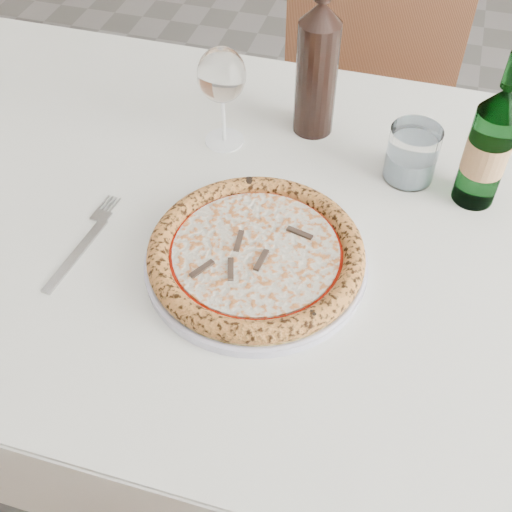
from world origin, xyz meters
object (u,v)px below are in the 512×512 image
object	(u,v)px
chair_far	(364,87)
pizza	(256,253)
dining_table	(273,255)
beer_bottle	(489,147)
wine_glass	(222,77)
plate	(256,261)
tumbler	(411,157)
wine_bottle	(317,67)

from	to	relation	value
chair_far	pizza	distance (m)	0.89
dining_table	chair_far	distance (m)	0.76
dining_table	beer_bottle	xyz separation A→B (m)	(0.29, 0.13, 0.19)
pizza	beer_bottle	xyz separation A→B (m)	(0.29, 0.23, 0.08)
dining_table	beer_bottle	world-z (taller)	beer_bottle
wine_glass	chair_far	bearing A→B (deg)	73.14
chair_far	pizza	bearing A→B (deg)	-92.96
dining_table	wine_glass	bearing A→B (deg)	129.09
plate	beer_bottle	world-z (taller)	beer_bottle
dining_table	tumbler	bearing A→B (deg)	40.45
tumbler	beer_bottle	xyz separation A→B (m)	(0.11, -0.02, 0.06)
pizza	dining_table	bearing A→B (deg)	90.00
chair_far	wine_bottle	bearing A→B (deg)	-94.21
pizza	tumbler	distance (m)	0.32
wine_bottle	pizza	bearing A→B (deg)	-91.12
plate	dining_table	bearing A→B (deg)	90.00
plate	tumbler	size ratio (longest dim) A/B	3.47
dining_table	wine_bottle	distance (m)	0.32
dining_table	chair_far	world-z (taller)	chair_far
dining_table	chair_far	xyz separation A→B (m)	(0.04, 0.75, -0.14)
dining_table	pizza	distance (m)	0.15
beer_bottle	wine_bottle	world-z (taller)	wine_bottle
wine_glass	pizza	bearing A→B (deg)	-63.22
chair_far	wine_bottle	distance (m)	0.61
chair_far	plate	xyz separation A→B (m)	(-0.04, -0.85, 0.23)
tumbler	wine_bottle	world-z (taller)	wine_bottle
wine_bottle	wine_glass	bearing A→B (deg)	-150.49
chair_far	wine_glass	world-z (taller)	wine_glass
chair_far	tumbler	size ratio (longest dim) A/B	10.05
tumbler	beer_bottle	distance (m)	0.13
plate	wine_glass	distance (m)	0.32
dining_table	tumbler	world-z (taller)	tumbler
tumbler	wine_bottle	distance (m)	0.22
wine_bottle	beer_bottle	bearing A→B (deg)	-20.75
pizza	wine_bottle	size ratio (longest dim) A/B	1.08
pizza	beer_bottle	bearing A→B (deg)	38.75
pizza	wine_glass	bearing A→B (deg)	116.78
dining_table	pizza	xyz separation A→B (m)	(-0.00, -0.10, 0.11)
pizza	beer_bottle	size ratio (longest dim) A/B	1.22
beer_bottle	pizza	bearing A→B (deg)	-141.25
chair_far	wine_glass	size ratio (longest dim) A/B	5.22
wine_glass	tumbler	size ratio (longest dim) A/B	1.92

